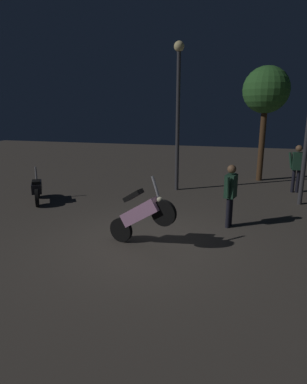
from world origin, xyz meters
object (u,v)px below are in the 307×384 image
(person_rider_beside, at_px, (297,164))
(streetlamp_near, at_px, (178,99))
(person_bystander_far, at_px, (231,191))
(motorcycle_pink_foreground, at_px, (141,214))
(motorcycle_black_parked_left, at_px, (37,189))

(person_rider_beside, xyz_separation_m, streetlamp_near, (-4.24, -0.75, 2.26))
(person_rider_beside, relative_size, person_bystander_far, 1.06)
(person_rider_beside, height_order, streetlamp_near, streetlamp_near)
(motorcycle_pink_foreground, bearing_deg, person_rider_beside, 70.87)
(person_rider_beside, xyz_separation_m, person_bystander_far, (-2.15, -4.29, -0.07))
(streetlamp_near, bearing_deg, motorcycle_black_parked_left, -145.15)
(motorcycle_pink_foreground, bearing_deg, streetlamp_near, 107.00)
(motorcycle_black_parked_left, bearing_deg, streetlamp_near, -88.25)
(motorcycle_pink_foreground, height_order, motorcycle_black_parked_left, motorcycle_pink_foreground)
(motorcycle_black_parked_left, xyz_separation_m, person_bystander_far, (6.16, -0.70, 0.53))
(motorcycle_pink_foreground, relative_size, person_rider_beside, 0.95)
(person_bystander_far, bearing_deg, motorcycle_pink_foreground, -120.42)
(motorcycle_black_parked_left, distance_m, streetlamp_near, 5.72)
(motorcycle_black_parked_left, height_order, person_rider_beside, person_rider_beside)
(motorcycle_black_parked_left, bearing_deg, motorcycle_pink_foreground, -152.86)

